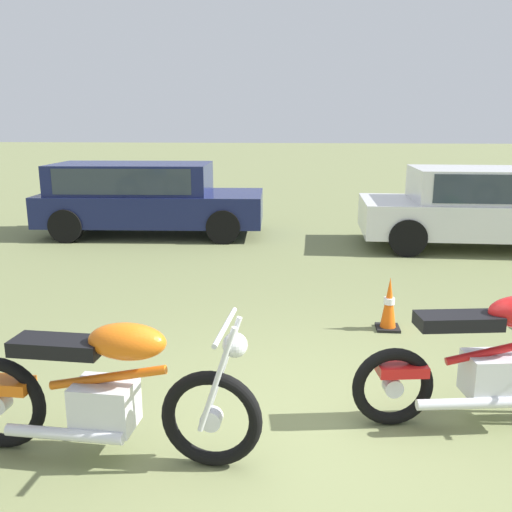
# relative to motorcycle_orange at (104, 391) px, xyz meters

# --- Properties ---
(ground_plane) EXTENTS (120.00, 120.00, 0.00)m
(ground_plane) POSITION_rel_motorcycle_orange_xyz_m (1.39, 0.39, -0.49)
(ground_plane) COLOR olive
(motorcycle_orange) EXTENTS (2.16, 0.64, 1.02)m
(motorcycle_orange) POSITION_rel_motorcycle_orange_xyz_m (0.00, 0.00, 0.00)
(motorcycle_orange) COLOR black
(motorcycle_orange) RESTS_ON ground
(motorcycle_red) EXTENTS (2.06, 0.73, 1.02)m
(motorcycle_red) POSITION_rel_motorcycle_orange_xyz_m (2.72, 0.70, 0.01)
(motorcycle_red) COLOR black
(motorcycle_red) RESTS_ON ground
(car_navy) EXTENTS (4.48, 2.09, 1.43)m
(car_navy) POSITION_rel_motorcycle_orange_xyz_m (-1.96, 7.52, 0.35)
(car_navy) COLOR #161E4C
(car_navy) RESTS_ON ground
(car_white) EXTENTS (4.62, 1.96, 1.43)m
(car_white) POSITION_rel_motorcycle_orange_xyz_m (4.57, 6.92, 0.31)
(car_white) COLOR silver
(car_white) RESTS_ON ground
(traffic_cone) EXTENTS (0.25, 0.25, 0.59)m
(traffic_cone) POSITION_rel_motorcycle_orange_xyz_m (2.23, 2.58, -0.21)
(traffic_cone) COLOR #EA590F
(traffic_cone) RESTS_ON ground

